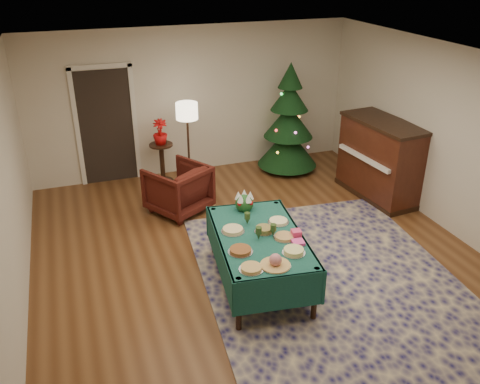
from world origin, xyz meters
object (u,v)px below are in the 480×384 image
object	(u,v)px
buffet_table	(260,245)
side_table	(162,164)
armchair	(178,187)
potted_plant	(160,137)
christmas_tree	(289,123)
gift_box	(296,234)
floor_lamp	(187,116)
piano	(380,160)

from	to	relation	value
buffet_table	side_table	size ratio (longest dim) A/B	2.58
armchair	potted_plant	bearing A→B (deg)	-120.27
side_table	christmas_tree	xyz separation A→B (m)	(2.40, -0.17, 0.56)
gift_box	floor_lamp	size ratio (longest dim) A/B	0.07
floor_lamp	christmas_tree	size ratio (longest dim) A/B	0.75
armchair	potted_plant	xyz separation A→B (m)	(-0.02, 1.18, 0.44)
buffet_table	armchair	world-z (taller)	armchair
gift_box	armchair	distance (m)	2.66
floor_lamp	buffet_table	bearing A→B (deg)	-88.16
buffet_table	gift_box	xyz separation A→B (m)	(0.40, -0.18, 0.19)
gift_box	side_table	bearing A→B (deg)	104.24
buffet_table	potted_plant	size ratio (longest dim) A/B	4.29
side_table	christmas_tree	distance (m)	2.47
gift_box	armchair	xyz separation A→B (m)	(-0.91, 2.48, -0.32)
gift_box	christmas_tree	size ratio (longest dim) A/B	0.05
piano	buffet_table	bearing A→B (deg)	-148.95
buffet_table	christmas_tree	bearing A→B (deg)	60.49
potted_plant	piano	xyz separation A→B (m)	(3.38, -1.76, -0.22)
floor_lamp	armchair	bearing A→B (deg)	-115.12
christmas_tree	armchair	bearing A→B (deg)	-156.87
piano	potted_plant	bearing A→B (deg)	152.52
potted_plant	christmas_tree	xyz separation A→B (m)	(2.40, -0.17, 0.05)
floor_lamp	piano	size ratio (longest dim) A/B	0.96
buffet_table	side_table	xyz separation A→B (m)	(-0.52, 3.48, -0.20)
gift_box	floor_lamp	xyz separation A→B (m)	(-0.51, 3.34, 0.56)
buffet_table	floor_lamp	world-z (taller)	floor_lamp
potted_plant	side_table	bearing A→B (deg)	0.00
armchair	potted_plant	size ratio (longest dim) A/B	1.93
side_table	potted_plant	world-z (taller)	potted_plant
buffet_table	gift_box	size ratio (longest dim) A/B	17.11
armchair	side_table	size ratio (longest dim) A/B	1.16
gift_box	side_table	size ratio (longest dim) A/B	0.15
gift_box	armchair	world-z (taller)	armchair
floor_lamp	piano	distance (m)	3.35
piano	floor_lamp	bearing A→B (deg)	154.07
buffet_table	side_table	bearing A→B (deg)	98.58
floor_lamp	side_table	size ratio (longest dim) A/B	2.06
christmas_tree	piano	bearing A→B (deg)	-58.30
christmas_tree	buffet_table	bearing A→B (deg)	-119.51
christmas_tree	piano	world-z (taller)	christmas_tree
potted_plant	piano	distance (m)	3.82
potted_plant	christmas_tree	world-z (taller)	christmas_tree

